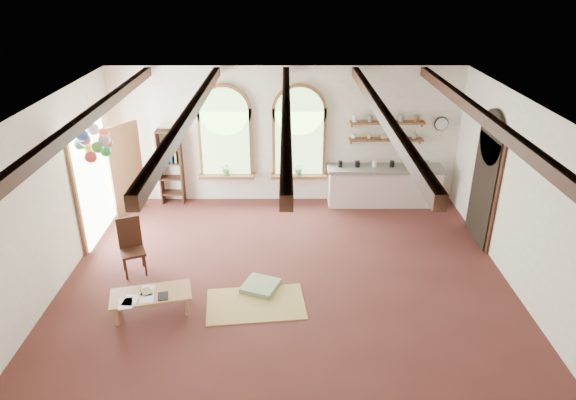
{
  "coord_description": "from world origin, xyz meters",
  "views": [
    {
      "loc": [
        -0.0,
        -7.9,
        5.21
      ],
      "look_at": [
        0.03,
        0.6,
        1.3
      ],
      "focal_mm": 32.0,
      "sensor_mm": 36.0,
      "label": 1
    }
  ],
  "objects_px": {
    "coffee_table": "(151,296)",
    "side_chair": "(134,258)",
    "kitchen_counter": "(384,185)",
    "balloon_cluster": "(94,143)"
  },
  "relations": [
    {
      "from": "kitchen_counter",
      "to": "side_chair",
      "type": "distance_m",
      "value": 5.92
    },
    {
      "from": "side_chair",
      "to": "balloon_cluster",
      "type": "relative_size",
      "value": 0.94
    },
    {
      "from": "side_chair",
      "to": "coffee_table",
      "type": "bearing_deg",
      "value": -63.18
    },
    {
      "from": "coffee_table",
      "to": "balloon_cluster",
      "type": "bearing_deg",
      "value": 124.07
    },
    {
      "from": "coffee_table",
      "to": "side_chair",
      "type": "bearing_deg",
      "value": 116.82
    },
    {
      "from": "kitchen_counter",
      "to": "balloon_cluster",
      "type": "height_order",
      "value": "balloon_cluster"
    },
    {
      "from": "kitchen_counter",
      "to": "balloon_cluster",
      "type": "distance_m",
      "value": 6.46
    },
    {
      "from": "balloon_cluster",
      "to": "side_chair",
      "type": "bearing_deg",
      "value": -44.1
    },
    {
      "from": "coffee_table",
      "to": "side_chair",
      "type": "relative_size",
      "value": 1.29
    },
    {
      "from": "kitchen_counter",
      "to": "balloon_cluster",
      "type": "xyz_separation_m",
      "value": [
        -5.71,
        -2.4,
        1.86
      ]
    }
  ]
}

